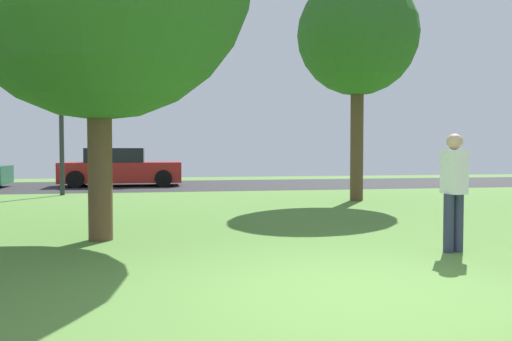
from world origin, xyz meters
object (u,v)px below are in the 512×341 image
at_px(person_bystander, 454,187).
at_px(street_lamp_post, 61,122).
at_px(parked_car_red, 120,169).
at_px(maple_tree_near, 358,36).

distance_m(person_bystander, street_lamp_post, 12.64).
bearing_deg(parked_car_red, street_lamp_post, -110.44).
height_order(person_bystander, parked_car_red, person_bystander).
bearing_deg(maple_tree_near, parked_car_red, 133.39).
relative_size(person_bystander, street_lamp_post, 0.36).
relative_size(maple_tree_near, parked_car_red, 1.37).
relative_size(maple_tree_near, street_lamp_post, 1.38).
height_order(maple_tree_near, person_bystander, maple_tree_near).
bearing_deg(parked_car_red, maple_tree_near, -46.61).
distance_m(person_bystander, parked_car_red, 15.43).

